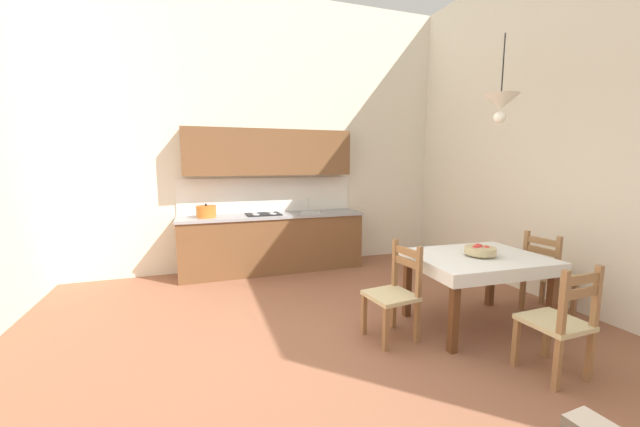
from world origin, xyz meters
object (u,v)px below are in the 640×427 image
(fruit_bowl, at_px, (480,250))
(pendant_lamp, at_px, (501,103))
(dining_chair_tv_side, at_px, (394,294))
(dining_table, at_px, (477,267))
(dining_chair_camera_side, at_px, (559,323))
(kitchen_cabinetry, at_px, (271,217))
(dining_chair_window_side, at_px, (547,275))

(fruit_bowl, relative_size, pendant_lamp, 0.37)
(dining_chair_tv_side, bearing_deg, fruit_bowl, -4.73)
(dining_chair_tv_side, relative_size, pendant_lamp, 1.16)
(dining_table, distance_m, fruit_bowl, 0.19)
(dining_chair_camera_side, height_order, dining_chair_tv_side, same)
(dining_table, distance_m, pendant_lamp, 1.63)
(dining_table, bearing_deg, kitchen_cabinetry, 120.88)
(fruit_bowl, bearing_deg, dining_chair_camera_side, -92.15)
(kitchen_cabinetry, relative_size, pendant_lamp, 3.51)
(dining_chair_window_side, xyz_separation_m, dining_chair_tv_side, (-1.93, 0.05, 0.00))
(kitchen_cabinetry, distance_m, dining_chair_camera_side, 3.94)
(dining_chair_camera_side, relative_size, dining_chair_window_side, 1.00)
(dining_chair_camera_side, relative_size, pendant_lamp, 1.16)
(fruit_bowl, height_order, pendant_lamp, pendant_lamp)
(dining_chair_window_side, distance_m, pendant_lamp, 2.04)
(dining_chair_camera_side, bearing_deg, dining_chair_window_side, 42.26)
(dining_table, bearing_deg, fruit_bowl, -90.34)
(kitchen_cabinetry, distance_m, dining_table, 3.11)
(dining_chair_tv_side, distance_m, fruit_bowl, 1.01)
(dining_chair_tv_side, xyz_separation_m, pendant_lamp, (0.98, -0.17, 1.80))
(dining_chair_camera_side, xyz_separation_m, pendant_lamp, (0.08, 0.82, 1.80))
(dining_chair_camera_side, distance_m, dining_chair_tv_side, 1.33)
(dining_table, distance_m, dining_chair_camera_side, 0.96)
(dining_table, relative_size, dining_chair_tv_side, 1.44)
(kitchen_cabinetry, relative_size, fruit_bowl, 9.42)
(dining_chair_camera_side, distance_m, dining_chair_window_side, 1.39)
(dining_chair_window_side, xyz_separation_m, fruit_bowl, (-0.99, -0.02, 0.37))
(dining_chair_camera_side, bearing_deg, fruit_bowl, 87.85)
(dining_table, relative_size, fruit_bowl, 4.48)
(dining_chair_window_side, height_order, pendant_lamp, pendant_lamp)
(fruit_bowl, xyz_separation_m, pendant_lamp, (0.05, -0.09, 1.43))
(dining_table, height_order, dining_chair_tv_side, dining_chair_tv_side)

